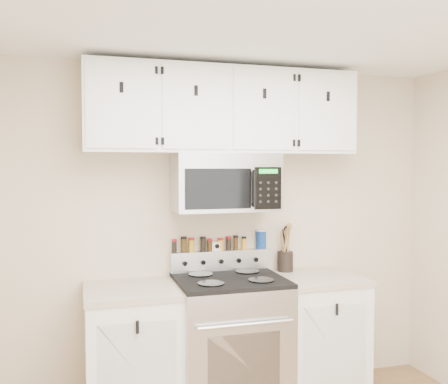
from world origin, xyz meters
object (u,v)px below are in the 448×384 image
at_px(microwave, 225,182).
at_px(utensil_crock, 285,260).
at_px(salt_canister, 261,239).
at_px(range, 230,342).

height_order(microwave, utensil_crock, microwave).
distance_m(microwave, salt_canister, 0.59).
xyz_separation_m(microwave, salt_canister, (0.34, 0.16, -0.46)).
distance_m(utensil_crock, salt_canister, 0.25).
height_order(range, utensil_crock, utensil_crock).
bearing_deg(utensil_crock, range, -156.14).
xyz_separation_m(microwave, utensil_crock, (0.52, 0.11, -0.62)).
bearing_deg(microwave, utensil_crock, 11.37).
height_order(utensil_crock, salt_canister, utensil_crock).
height_order(microwave, salt_canister, microwave).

